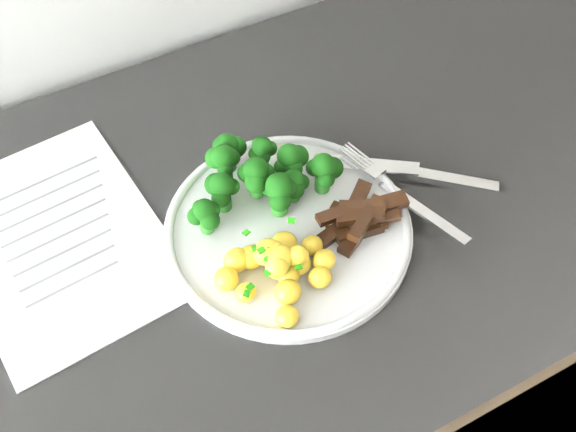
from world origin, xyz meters
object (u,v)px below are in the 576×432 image
at_px(potatoes, 276,264).
at_px(knife, 429,176).
at_px(plate, 288,229).
at_px(broccoli, 260,175).
at_px(recipe_paper, 59,239).
at_px(fork, 405,197).
at_px(counter, 267,386).
at_px(beef_strips, 359,219).

xyz_separation_m(potatoes, knife, (0.21, 0.03, -0.02)).
height_order(plate, broccoli, broccoli).
xyz_separation_m(recipe_paper, broccoli, (0.21, -0.05, 0.04)).
bearing_deg(plate, fork, -12.73).
xyz_separation_m(counter, plate, (0.02, -0.03, 0.44)).
bearing_deg(potatoes, knife, 8.59).
height_order(fork, knife, fork).
bearing_deg(fork, counter, 159.11).
bearing_deg(recipe_paper, fork, -21.41).
distance_m(plate, broccoli, 0.06).
xyz_separation_m(beef_strips, fork, (0.06, 0.00, -0.00)).
height_order(potatoes, knife, potatoes).
bearing_deg(fork, recipe_paper, 158.59).
xyz_separation_m(plate, fork, (0.13, -0.03, 0.01)).
relative_size(recipe_paper, broccoli, 1.71).
relative_size(counter, knife, 13.29).
xyz_separation_m(plate, potatoes, (-0.04, -0.04, 0.02)).
relative_size(counter, fork, 12.97).
bearing_deg(plate, broccoli, 94.78).
xyz_separation_m(beef_strips, knife, (0.10, 0.02, -0.01)).
bearing_deg(recipe_paper, counter, -21.80).
distance_m(plate, beef_strips, 0.08).
bearing_deg(knife, recipe_paper, 163.12).
height_order(counter, beef_strips, beef_strips).
xyz_separation_m(plate, broccoli, (-0.00, 0.05, 0.03)).
distance_m(counter, recipe_paper, 0.48).
distance_m(recipe_paper, potatoes, 0.23).
bearing_deg(counter, plate, -52.34).
xyz_separation_m(broccoli, potatoes, (-0.03, -0.10, -0.02)).
bearing_deg(broccoli, plate, -85.22).
distance_m(plate, knife, 0.17).
bearing_deg(beef_strips, recipe_paper, 154.10).
bearing_deg(broccoli, potatoes, -108.52).
bearing_deg(counter, recipe_paper, 158.20).
bearing_deg(fork, knife, 21.19).
bearing_deg(beef_strips, potatoes, -173.72).
height_order(plate, potatoes, potatoes).
height_order(potatoes, beef_strips, potatoes).
bearing_deg(beef_strips, counter, 146.05).
bearing_deg(broccoli, recipe_paper, 166.14).
relative_size(recipe_paper, knife, 1.71).
distance_m(counter, plate, 0.44).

